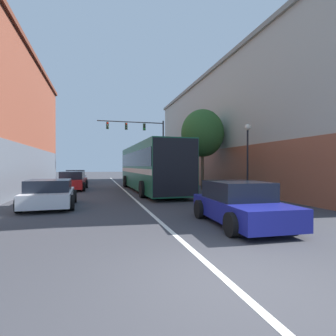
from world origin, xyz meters
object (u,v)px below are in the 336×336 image
object	(u,v)px
parked_car_left_near	(50,194)
hatchback_foreground	(240,204)
parked_car_left_far	(73,181)
street_tree_near	(203,133)
traffic_signal_gantry	(143,136)
street_lamp	(248,151)
parked_car_left_mid	(76,177)
bus	(149,166)

from	to	relation	value
parked_car_left_near	hatchback_foreground	bearing A→B (deg)	-131.52
parked_car_left_far	street_tree_near	size ratio (longest dim) A/B	0.76
traffic_signal_gantry	parked_car_left_near	bearing A→B (deg)	-112.10
parked_car_left_near	street_lamp	bearing A→B (deg)	-88.40
hatchback_foreground	parked_car_left_mid	distance (m)	22.45
hatchback_foreground	parked_car_left_mid	xyz separation A→B (m)	(-6.48, 21.49, 0.02)
hatchback_foreground	street_tree_near	world-z (taller)	street_tree_near
traffic_signal_gantry	parked_car_left_mid	bearing A→B (deg)	-165.98
hatchback_foreground	street_lamp	xyz separation A→B (m)	(4.01, 5.94, 2.06)
street_lamp	street_tree_near	bearing A→B (deg)	96.42
parked_car_left_near	street_lamp	xyz separation A→B (m)	(10.41, 0.67, 2.10)
parked_car_left_near	parked_car_left_far	world-z (taller)	parked_car_left_far
traffic_signal_gantry	street_lamp	xyz separation A→B (m)	(3.07, -17.41, -2.69)
traffic_signal_gantry	parked_car_left_far	bearing A→B (deg)	-127.36
parked_car_left_mid	street_tree_near	xyz separation A→B (m)	(9.90, -10.31, 3.67)
traffic_signal_gantry	street_lamp	bearing A→B (deg)	-79.99
traffic_signal_gantry	street_tree_near	bearing A→B (deg)	-78.47
hatchback_foreground	street_tree_near	distance (m)	12.26
bus	traffic_signal_gantry	distance (m)	12.45
parked_car_left_far	traffic_signal_gantry	bearing A→B (deg)	-35.77
bus	street_lamp	bearing A→B (deg)	-141.32
bus	street_tree_near	world-z (taller)	street_tree_near
bus	parked_car_left_far	xyz separation A→B (m)	(-5.53, 2.54, -1.19)
traffic_signal_gantry	street_tree_near	world-z (taller)	traffic_signal_gantry
parked_car_left_near	parked_car_left_mid	world-z (taller)	parked_car_left_mid
street_tree_near	parked_car_left_mid	bearing A→B (deg)	133.84
hatchback_foreground	traffic_signal_gantry	distance (m)	23.84
hatchback_foreground	traffic_signal_gantry	bearing A→B (deg)	0.36
parked_car_left_mid	traffic_signal_gantry	bearing A→B (deg)	-76.24
street_tree_near	parked_car_left_near	bearing A→B (deg)	-148.93
traffic_signal_gantry	bus	bearing A→B (deg)	-97.56
parked_car_left_near	traffic_signal_gantry	xyz separation A→B (m)	(7.34, 18.08, 4.79)
bus	hatchback_foreground	xyz separation A→B (m)	(0.63, -11.50, -1.23)
traffic_signal_gantry	street_lamp	world-z (taller)	traffic_signal_gantry
hatchback_foreground	parked_car_left_near	xyz separation A→B (m)	(-6.40, 5.26, -0.04)
parked_car_left_near	parked_car_left_far	distance (m)	8.79
parked_car_left_mid	bus	bearing A→B (deg)	-149.91
street_tree_near	hatchback_foreground	bearing A→B (deg)	-107.01
parked_car_left_far	traffic_signal_gantry	distance (m)	12.62
parked_car_left_near	street_tree_near	xyz separation A→B (m)	(9.82, 5.92, 3.74)
bus	parked_car_left_mid	bearing A→B (deg)	29.18
parked_car_left_far	traffic_signal_gantry	size ratio (longest dim) A/B	0.60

